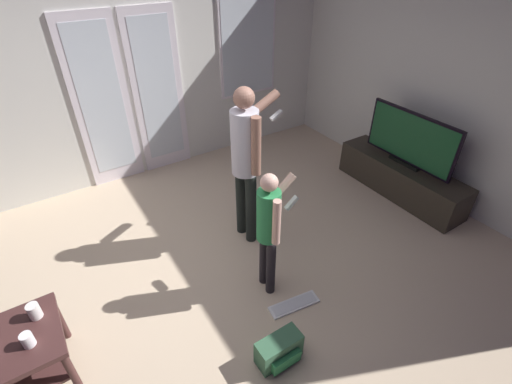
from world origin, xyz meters
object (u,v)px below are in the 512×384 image
Objects in this scene: loose_keyboard at (294,304)px; cup_by_laptop at (28,340)px; person_child at (269,225)px; cup_near_edge at (34,311)px; person_adult at (246,155)px; flat_screen_tv at (411,139)px; tv_stand at (400,179)px; backpack at (279,350)px.

loose_keyboard is 4.58× the size of cup_by_laptop.
person_child is 10.35× the size of cup_near_edge.
loose_keyboard is (0.06, -0.31, -0.69)m from person_child.
person_adult is at bearing 16.86° from cup_by_laptop.
flat_screen_tv is 0.71× the size of person_adult.
person_child reaches higher than tv_stand.
cup_near_edge reaches higher than backpack.
tv_stand is 2.66m from backpack.
cup_near_edge is (-1.76, 0.60, 0.51)m from loose_keyboard.
flat_screen_tv reaches higher than cup_by_laptop.
loose_keyboard is at bearing -162.89° from tv_stand.
tv_stand is 2.24m from person_child.
cup_near_edge is at bearing -179.30° from flat_screen_tv.
person_child reaches higher than cup_near_edge.
flat_screen_tv is at bearing 21.28° from backpack.
person_adult is 13.92× the size of cup_near_edge.
person_adult reaches higher than loose_keyboard.
person_adult reaches higher than backpack.
cup_near_edge is (-3.85, -0.05, -0.20)m from flat_screen_tv.
flat_screen_tv reaches higher than backpack.
tv_stand is at bearing 21.19° from backpack.
loose_keyboard is (-2.09, -0.65, -0.71)m from flat_screen_tv.
tv_stand is 13.92× the size of cup_near_edge.
person_child reaches higher than backpack.
loose_keyboard is 1.93m from cup_near_edge.
person_child is 1.77m from cup_by_laptop.
person_child is 11.87× the size of cup_by_laptop.
cup_by_laptop is (-1.76, 0.09, -0.19)m from person_child.
tv_stand is 4.65× the size of backpack.
person_adult is 0.76m from person_child.
cup_by_laptop is (-3.91, -0.25, -0.21)m from flat_screen_tv.
flat_screen_tv reaches higher than loose_keyboard.
person_adult is 4.65× the size of backpack.
cup_by_laptop reaches higher than backpack.
backpack is at bearing -112.38° from person_adult.
person_adult is 2.11m from cup_by_laptop.
tv_stand is 3.94m from cup_by_laptop.
backpack is at bearing -158.81° from tv_stand.
cup_by_laptop is at bearing 177.13° from person_child.
loose_keyboard is (0.39, 0.32, -0.10)m from backpack.
backpack is 3.00× the size of cup_near_edge.
cup_by_laptop is at bearing -176.30° from flat_screen_tv.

